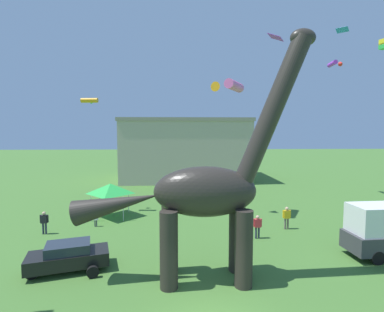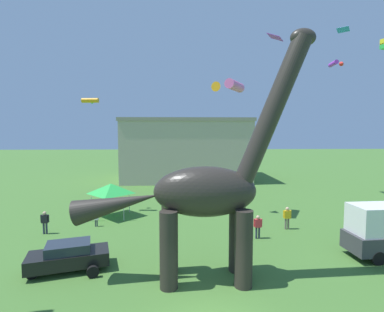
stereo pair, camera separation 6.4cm
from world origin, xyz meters
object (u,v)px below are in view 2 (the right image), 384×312
Objects in this scene: kite_drifting at (91,101)px; festival_canopy_tent at (111,189)px; kite_far_left at (231,86)px; dinosaur_sculpture at (204,192)px; kite_mid_left at (335,64)px; person_strolling_adult at (96,218)px; person_photographer at (287,216)px; person_watching_child at (45,220)px; person_near_flyer at (258,225)px; kite_mid_right at (275,37)px; kite_apex at (343,30)px; parked_sedan_left at (69,256)px.

festival_canopy_tent is at bearing -38.94° from kite_drifting.
kite_far_left is at bearing -1.03° from festival_canopy_tent.
kite_mid_left is at bearing 26.06° from dinosaur_sculpture.
dinosaur_sculpture reaches higher than person_strolling_adult.
person_photographer reaches higher than person_watching_child.
person_near_flyer is at bearing -131.81° from kite_mid_left.
kite_mid_left is (24.34, 8.19, 13.03)m from festival_canopy_tent.
kite_mid_right is at bearing -124.00° from person_watching_child.
kite_far_left is (14.54, 4.17, 10.56)m from person_watching_child.
kite_apex is at bearing -150.74° from person_photographer.
kite_mid_right reaches higher than person_strolling_adult.
festival_canopy_tent is 8.35m from kite_drifting.
person_photographer is at bearing 66.74° from person_near_flyer.
person_strolling_adult is at bearing -175.34° from kite_apex.
parked_sedan_left is 2.45× the size of kite_mid_left.
kite_far_left is 1.67× the size of kite_mid_left.
kite_far_left is 10.46m from kite_apex.
person_near_flyer is at bearing 4.32° from parked_sedan_left.
kite_apex is at bearing 63.01° from person_near_flyer.
kite_mid_left reaches higher than festival_canopy_tent.
kite_apex reaches higher than person_strolling_adult.
kite_far_left is at bearing 27.51° from parked_sedan_left.
kite_far_left reaches higher than kite_mid_right.
parked_sedan_left is at bearing -139.95° from person_watching_child.
kite_drifting is 20.90m from kite_mid_right.
person_near_flyer is (12.26, -3.20, 0.36)m from person_strolling_adult.
dinosaur_sculpture is 7.54× the size of person_near_flyer.
parked_sedan_left is 2.70× the size of person_near_flyer.
dinosaur_sculpture is 7.85m from kite_mid_right.
parked_sedan_left is at bearing -126.86° from person_near_flyer.
kite_apex reaches higher than kite_mid_left.
person_watching_child is at bearing -172.19° from kite_apex.
kite_mid_left is 2.40× the size of kite_mid_right.
kite_drifting is (1.84, 6.02, 9.44)m from person_watching_child.
person_near_flyer is 3.40m from person_photographer.
kite_far_left is at bearing -44.23° from person_photographer.
kite_far_left is 15.63m from kite_mid_right.
person_watching_child is (-3.31, -1.60, 0.38)m from person_strolling_adult.
parked_sedan_left is 2.57× the size of person_photographer.
dinosaur_sculpture is 6.82× the size of kite_mid_left.
festival_canopy_tent is at bearing 176.89° from kite_apex.
kite_mid_right is (-2.19, -9.80, 9.83)m from person_near_flyer.
kite_mid_right reaches higher than person_near_flyer.
kite_mid_right is (11.54, -17.42, 0.37)m from kite_drifting.
kite_far_left is (3.28, 11.35, 7.03)m from dinosaur_sculpture.
kite_far_left reaches higher than person_near_flyer.
person_near_flyer reaches higher than person_strolling_adult.
person_watching_child is 0.54× the size of festival_canopy_tent.
dinosaur_sculpture is at bearing -106.12° from kite_far_left.
kite_mid_right is (-1.16, -15.57, -0.75)m from kite_far_left.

